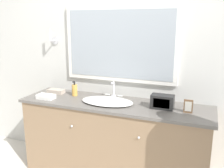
% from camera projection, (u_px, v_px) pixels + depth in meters
% --- Properties ---
extents(wall_back, '(8.00, 0.18, 2.55)m').
position_uv_depth(wall_back, '(123.00, 58.00, 2.79)').
color(wall_back, silver).
rests_on(wall_back, ground_plane).
extents(vanity_counter, '(2.02, 0.56, 0.85)m').
position_uv_depth(vanity_counter, '(114.00, 140.00, 2.71)').
color(vanity_counter, '#937556').
rests_on(vanity_counter, ground_plane).
extents(sink_basin, '(0.56, 0.39, 0.19)m').
position_uv_depth(sink_basin, '(107.00, 101.00, 2.61)').
color(sink_basin, white).
rests_on(sink_basin, vanity_counter).
extents(soap_bottle, '(0.06, 0.06, 0.17)m').
position_uv_depth(soap_bottle, '(75.00, 90.00, 2.85)').
color(soap_bottle, gold).
rests_on(soap_bottle, vanity_counter).
extents(appliance_box, '(0.22, 0.12, 0.14)m').
position_uv_depth(appliance_box, '(162.00, 102.00, 2.42)').
color(appliance_box, black).
rests_on(appliance_box, vanity_counter).
extents(picture_frame, '(0.08, 0.01, 0.13)m').
position_uv_depth(picture_frame, '(188.00, 106.00, 2.30)').
color(picture_frame, brown).
rests_on(picture_frame, vanity_counter).
extents(hand_towel_near_sink, '(0.20, 0.10, 0.05)m').
position_uv_depth(hand_towel_near_sink, '(56.00, 91.00, 2.96)').
color(hand_towel_near_sink, '#B7A899').
rests_on(hand_towel_near_sink, vanity_counter).
extents(hand_towel_far_corner, '(0.19, 0.12, 0.05)m').
position_uv_depth(hand_towel_far_corner, '(46.00, 97.00, 2.74)').
color(hand_towel_far_corner, white).
rests_on(hand_towel_far_corner, vanity_counter).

